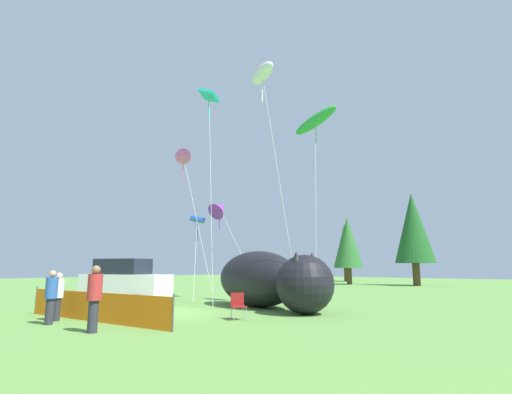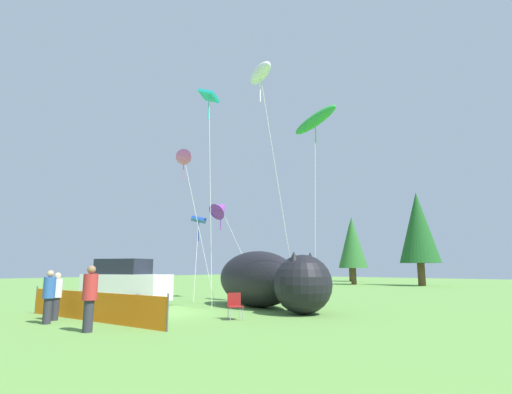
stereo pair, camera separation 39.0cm
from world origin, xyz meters
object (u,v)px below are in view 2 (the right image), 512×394
at_px(kite_blue_box, 199,221).
at_px(kite_purple_delta, 221,209).
at_px(folding_chair, 235,304).
at_px(spectator_in_blue_shirt, 49,294).
at_px(kite_green_fish, 315,121).
at_px(kite_pink_octopus, 184,157).
at_px(kite_white_ghost, 260,74).
at_px(kite_teal_diamond, 209,100).
at_px(inflatable_cat, 265,281).
at_px(parked_car, 125,283).
at_px(spectator_in_green_shirt, 56,294).
at_px(spectator_in_yellow_shirt, 90,295).

distance_m(kite_blue_box, kite_purple_delta, 1.57).
height_order(folding_chair, kite_blue_box, kite_blue_box).
bearing_deg(spectator_in_blue_shirt, kite_green_fish, 71.58).
bearing_deg(folding_chair, kite_pink_octopus, -170.19).
bearing_deg(kite_white_ghost, kite_pink_octopus, 168.66).
relative_size(folding_chair, kite_teal_diamond, 0.08).
bearing_deg(inflatable_cat, kite_white_ghost, -36.51).
bearing_deg(kite_green_fish, kite_purple_delta, 178.51).
bearing_deg(kite_teal_diamond, kite_purple_delta, 125.37).
relative_size(spectator_in_blue_shirt, kite_pink_octopus, 0.21).
bearing_deg(kite_white_ghost, kite_blue_box, 155.38).
distance_m(kite_blue_box, kite_pink_octopus, 4.20).
height_order(parked_car, spectator_in_green_shirt, parked_car).
bearing_deg(parked_car, kite_purple_delta, 66.19).
relative_size(spectator_in_green_shirt, kite_pink_octopus, 0.19).
distance_m(spectator_in_blue_shirt, kite_blue_box, 11.79).
bearing_deg(parked_car, spectator_in_green_shirt, -74.99).
bearing_deg(spectator_in_yellow_shirt, spectator_in_blue_shirt, -178.76).
distance_m(spectator_in_yellow_shirt, kite_blue_box, 12.94).
relative_size(inflatable_cat, kite_white_ghost, 0.73).
relative_size(kite_blue_box, kite_teal_diamond, 0.44).
height_order(folding_chair, kite_teal_diamond, kite_teal_diamond).
xyz_separation_m(spectator_in_blue_shirt, kite_teal_diamond, (-1.00, 7.71, 9.56)).
bearing_deg(inflatable_cat, spectator_in_blue_shirt, -85.72).
height_order(folding_chair, kite_pink_octopus, kite_pink_octopus).
xyz_separation_m(folding_chair, kite_blue_box, (-8.35, 5.51, 4.03)).
bearing_deg(spectator_in_green_shirt, spectator_in_yellow_shirt, -8.37).
relative_size(kite_pink_octopus, kite_purple_delta, 1.38).
distance_m(inflatable_cat, kite_white_ghost, 9.13).
height_order(spectator_in_blue_shirt, kite_blue_box, kite_blue_box).
distance_m(inflatable_cat, spectator_in_blue_shirt, 8.74).
height_order(inflatable_cat, kite_green_fish, kite_green_fish).
bearing_deg(kite_green_fish, spectator_in_green_shirt, -112.78).
xyz_separation_m(parked_car, kite_pink_octopus, (0.55, 2.87, 6.76)).
distance_m(inflatable_cat, kite_purple_delta, 7.28).
bearing_deg(kite_pink_octopus, spectator_in_blue_shirt, -67.86).
height_order(kite_white_ghost, kite_purple_delta, kite_white_ghost).
distance_m(folding_chair, spectator_in_blue_shirt, 6.12).
distance_m(parked_car, kite_green_fish, 12.28).
relative_size(folding_chair, spectator_in_blue_shirt, 0.53).
xyz_separation_m(parked_car, kite_blue_box, (-0.74, 5.18, 3.50)).
distance_m(parked_car, folding_chair, 7.64).
height_order(kite_pink_octopus, kite_teal_diamond, kite_teal_diamond).
relative_size(kite_pink_octopus, kite_green_fish, 0.84).
bearing_deg(kite_green_fish, spectator_in_yellow_shirt, -95.25).
bearing_deg(spectator_in_blue_shirt, kite_blue_box, 113.75).
relative_size(kite_blue_box, kite_purple_delta, 0.81).
bearing_deg(kite_pink_octopus, spectator_in_yellow_shirt, -53.52).
xyz_separation_m(kite_blue_box, kite_white_ghost, (7.98, -3.66, 5.45)).
xyz_separation_m(kite_pink_octopus, kite_green_fish, (6.82, 2.81, 1.26)).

